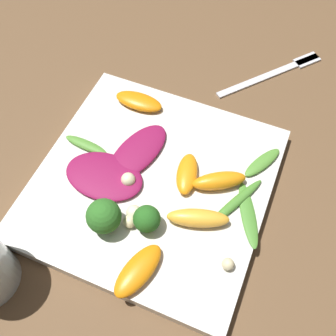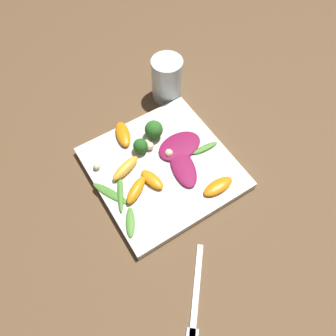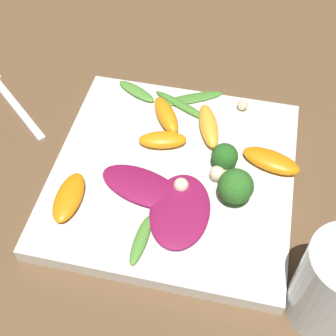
# 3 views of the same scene
# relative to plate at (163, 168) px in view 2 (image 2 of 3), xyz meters

# --- Properties ---
(ground_plane) EXTENTS (2.40, 2.40, 0.00)m
(ground_plane) POSITION_rel_plate_xyz_m (0.00, 0.00, -0.01)
(ground_plane) COLOR brown
(plate) EXTENTS (0.29, 0.29, 0.02)m
(plate) POSITION_rel_plate_xyz_m (0.00, 0.00, 0.00)
(plate) COLOR silver
(plate) RESTS_ON ground_plane
(drinking_glass) EXTENTS (0.08, 0.08, 0.11)m
(drinking_glass) POSITION_rel_plate_xyz_m (-0.19, 0.13, 0.05)
(drinking_glass) COLOR silver
(drinking_glass) RESTS_ON ground_plane
(fork) EXTENTS (0.16, 0.14, 0.01)m
(fork) POSITION_rel_plate_xyz_m (0.28, -0.10, -0.01)
(fork) COLOR silver
(fork) RESTS_ON ground_plane
(radicchio_leaf_0) EXTENTS (0.07, 0.11, 0.01)m
(radicchio_leaf_0) POSITION_rel_plate_xyz_m (-0.02, 0.06, 0.02)
(radicchio_leaf_0) COLOR maroon
(radicchio_leaf_0) RESTS_ON plate
(radicchio_leaf_1) EXTENTS (0.12, 0.08, 0.01)m
(radicchio_leaf_1) POSITION_rel_plate_xyz_m (0.03, 0.03, 0.02)
(radicchio_leaf_1) COLOR maroon
(radicchio_leaf_1) RESTS_ON plate
(orange_segment_0) EXTENTS (0.05, 0.08, 0.02)m
(orange_segment_0) POSITION_rel_plate_xyz_m (-0.03, -0.07, 0.02)
(orange_segment_0) COLOR #FCAD33
(orange_segment_0) RESTS_ON plate
(orange_segment_1) EXTENTS (0.03, 0.07, 0.01)m
(orange_segment_1) POSITION_rel_plate_xyz_m (0.11, 0.07, 0.02)
(orange_segment_1) COLOR orange
(orange_segment_1) RESTS_ON plate
(orange_segment_2) EXTENTS (0.06, 0.07, 0.02)m
(orange_segment_2) POSITION_rel_plate_xyz_m (0.03, -0.08, 0.02)
(orange_segment_2) COLOR orange
(orange_segment_2) RESTS_ON plate
(orange_segment_3) EXTENTS (0.08, 0.05, 0.02)m
(orange_segment_3) POSITION_rel_plate_xyz_m (-0.12, -0.03, 0.02)
(orange_segment_3) COLOR orange
(orange_segment_3) RESTS_ON plate
(orange_segment_4) EXTENTS (0.07, 0.04, 0.02)m
(orange_segment_4) POSITION_rel_plate_xyz_m (0.02, -0.04, 0.02)
(orange_segment_4) COLOR orange
(orange_segment_4) RESTS_ON plate
(broccoli_floret_0) EXTENTS (0.03, 0.03, 0.04)m
(broccoli_floret_0) POSITION_rel_plate_xyz_m (-0.06, -0.02, 0.03)
(broccoli_floret_0) COLOR #84AD5B
(broccoli_floret_0) RESTS_ON plate
(broccoli_floret_1) EXTENTS (0.04, 0.04, 0.05)m
(broccoli_floret_1) POSITION_rel_plate_xyz_m (-0.08, 0.03, 0.03)
(broccoli_floret_1) COLOR #84AD5B
(broccoli_floret_1) RESTS_ON plate
(arugula_sprig_0) EXTENTS (0.06, 0.05, 0.01)m
(arugula_sprig_0) POSITION_rel_plate_xyz_m (0.08, -0.12, 0.01)
(arugula_sprig_0) COLOR #518E33
(arugula_sprig_0) RESTS_ON plate
(arugula_sprig_1) EXTENTS (0.02, 0.06, 0.01)m
(arugula_sprig_1) POSITION_rel_plate_xyz_m (0.01, 0.10, 0.01)
(arugula_sprig_1) COLOR #518E33
(arugula_sprig_1) RESTS_ON plate
(arugula_sprig_2) EXTENTS (0.09, 0.06, 0.00)m
(arugula_sprig_2) POSITION_rel_plate_xyz_m (0.00, -0.13, 0.01)
(arugula_sprig_2) COLOR #47842D
(arugula_sprig_2) RESTS_ON plate
(arugula_sprig_3) EXTENTS (0.09, 0.05, 0.01)m
(arugula_sprig_3) POSITION_rel_plate_xyz_m (0.01, -0.11, 0.01)
(arugula_sprig_3) COLOR #47842D
(arugula_sprig_3) RESTS_ON plate
(macadamia_nut_0) EXTENTS (0.02, 0.02, 0.02)m
(macadamia_nut_0) POSITION_rel_plate_xyz_m (-0.05, 0.00, 0.02)
(macadamia_nut_0) COLOR beige
(macadamia_nut_0) RESTS_ON plate
(macadamia_nut_1) EXTENTS (0.02, 0.02, 0.02)m
(macadamia_nut_1) POSITION_rel_plate_xyz_m (-0.07, 0.00, 0.02)
(macadamia_nut_1) COLOR beige
(macadamia_nut_1) RESTS_ON plate
(macadamia_nut_2) EXTENTS (0.01, 0.01, 0.01)m
(macadamia_nut_2) POSITION_rel_plate_xyz_m (-0.07, -0.12, 0.02)
(macadamia_nut_2) COLOR beige
(macadamia_nut_2) RESTS_ON plate
(macadamia_nut_3) EXTENTS (0.02, 0.02, 0.02)m
(macadamia_nut_3) POSITION_rel_plate_xyz_m (-0.02, 0.03, 0.02)
(macadamia_nut_3) COLOR beige
(macadamia_nut_3) RESTS_ON plate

